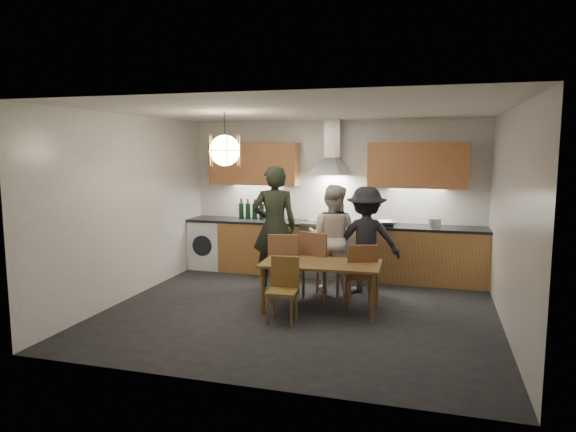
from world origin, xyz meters
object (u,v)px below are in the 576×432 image
(dining_table, at_px, (321,268))
(person_right, at_px, (366,239))
(person_mid, at_px, (332,238))
(person_left, at_px, (274,227))
(chair_front, at_px, (284,285))
(stock_pot, at_px, (435,223))
(wine_bottles, at_px, (262,209))
(chair_back_left, at_px, (284,262))
(mixing_bowl, at_px, (387,223))

(dining_table, relative_size, person_right, 1.00)
(dining_table, distance_m, person_mid, 1.05)
(person_left, height_order, person_mid, person_left)
(chair_front, bearing_deg, person_mid, 75.09)
(person_mid, distance_m, stock_pot, 1.68)
(person_right, relative_size, wine_bottles, 1.88)
(person_right, height_order, stock_pot, person_right)
(person_right, bearing_deg, person_mid, -0.35)
(dining_table, height_order, person_mid, person_mid)
(dining_table, relative_size, chair_back_left, 1.67)
(person_left, xyz_separation_m, person_right, (1.39, 0.10, -0.15))
(dining_table, height_order, chair_front, chair_front)
(person_mid, bearing_deg, chair_front, 86.45)
(wine_bottles, bearing_deg, person_mid, -32.74)
(person_left, bearing_deg, stock_pot, -177.22)
(stock_pot, bearing_deg, chair_front, -127.38)
(chair_back_left, xyz_separation_m, chair_front, (0.25, -0.89, -0.08))
(stock_pot, bearing_deg, person_left, -160.78)
(stock_pot, bearing_deg, person_right, -143.50)
(chair_front, relative_size, mixing_bowl, 2.40)
(dining_table, relative_size, person_mid, 0.98)
(dining_table, height_order, mixing_bowl, mixing_bowl)
(chair_back_left, xyz_separation_m, person_right, (1.06, 0.71, 0.25))
(dining_table, distance_m, wine_bottles, 2.50)
(chair_front, xyz_separation_m, wine_bottles, (-1.12, 2.45, 0.62))
(mixing_bowl, xyz_separation_m, stock_pot, (0.73, 0.03, 0.03))
(person_mid, bearing_deg, wine_bottles, -24.69)
(person_mid, relative_size, stock_pot, 8.21)
(chair_back_left, height_order, chair_front, chair_back_left)
(person_left, bearing_deg, mixing_bowl, -170.49)
(person_left, bearing_deg, wine_bottles, -76.99)
(person_mid, bearing_deg, person_right, -162.57)
(mixing_bowl, distance_m, wine_bottles, 2.18)
(chair_front, relative_size, person_mid, 0.50)
(chair_front, distance_m, person_mid, 1.59)
(person_mid, bearing_deg, person_left, 9.51)
(chair_front, distance_m, stock_pot, 2.97)
(person_left, distance_m, person_right, 1.40)
(dining_table, relative_size, wine_bottles, 1.88)
(chair_back_left, height_order, stock_pot, stock_pot)
(person_left, xyz_separation_m, wine_bottles, (-0.53, 0.95, 0.14))
(person_left, height_order, wine_bottles, person_left)
(dining_table, relative_size, mixing_bowl, 4.74)
(dining_table, distance_m, mixing_bowl, 1.95)
(chair_front, xyz_separation_m, person_left, (-0.59, 1.50, 0.48))
(chair_back_left, height_order, person_right, person_right)
(chair_back_left, relative_size, stock_pot, 4.84)
(person_mid, distance_m, person_right, 0.50)
(person_right, distance_m, mixing_bowl, 0.75)
(chair_back_left, distance_m, person_mid, 0.89)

